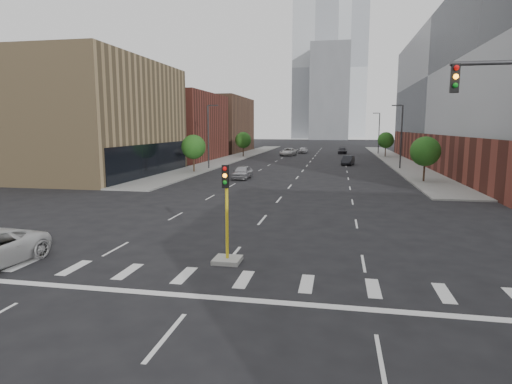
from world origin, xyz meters
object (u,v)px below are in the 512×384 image
(median_traffic_signal, at_px, (227,241))
(car_near_left, at_px, (242,172))
(car_distant, at_px, (303,150))
(car_deep_right, at_px, (342,151))
(car_mid_right, at_px, (348,160))
(car_far_left, at_px, (288,152))

(median_traffic_signal, bearing_deg, car_near_left, 101.47)
(car_distant, bearing_deg, median_traffic_signal, -83.40)
(car_deep_right, distance_m, car_distant, 8.86)
(car_near_left, height_order, car_distant, car_near_left)
(median_traffic_signal, height_order, car_mid_right, median_traffic_signal)
(car_near_left, height_order, car_mid_right, car_near_left)
(median_traffic_signal, distance_m, car_far_left, 72.23)
(car_deep_right, bearing_deg, car_near_left, -100.32)
(median_traffic_signal, relative_size, car_distant, 1.02)
(car_far_left, bearing_deg, median_traffic_signal, -77.42)
(car_deep_right, bearing_deg, car_mid_right, -85.67)
(car_mid_right, height_order, car_distant, car_mid_right)
(median_traffic_signal, distance_m, car_mid_right, 52.04)
(car_mid_right, relative_size, car_deep_right, 0.95)
(car_far_left, relative_size, car_distant, 1.33)
(car_far_left, bearing_deg, car_mid_right, -51.51)
(car_near_left, bearing_deg, median_traffic_signal, -77.18)
(car_near_left, distance_m, car_deep_right, 51.33)
(median_traffic_signal, relative_size, car_mid_right, 0.98)
(median_traffic_signal, distance_m, car_distant, 80.94)
(car_mid_right, bearing_deg, car_near_left, -111.10)
(car_near_left, bearing_deg, car_distant, 87.88)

